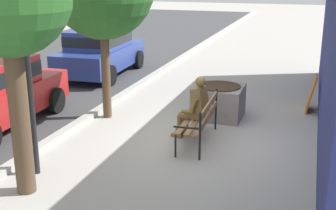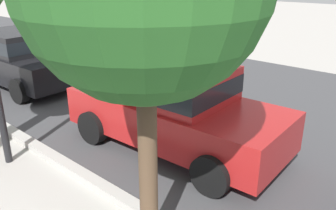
% 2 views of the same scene
% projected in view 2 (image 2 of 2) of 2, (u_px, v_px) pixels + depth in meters
% --- Properties ---
extents(street_surface, '(60.00, 9.00, 0.01)m').
position_uv_depth(street_surface, '(274.00, 113.00, 8.11)').
color(street_surface, '#424244').
rests_on(street_surface, ground).
extents(curb_stone, '(60.00, 0.20, 0.12)m').
position_uv_depth(curb_stone, '(127.00, 202.00, 4.87)').
color(curb_stone, '#B2AFA8').
rests_on(curb_stone, ground).
extents(parked_car_black, '(4.17, 2.07, 1.56)m').
position_uv_depth(parked_car_black, '(19.00, 57.00, 9.90)').
color(parked_car_black, black).
rests_on(parked_car_black, ground).
extents(parked_car_red, '(4.17, 2.07, 1.56)m').
position_uv_depth(parked_car_red, '(173.00, 104.00, 6.30)').
color(parked_car_red, '#B21E1E').
rests_on(parked_car_red, ground).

